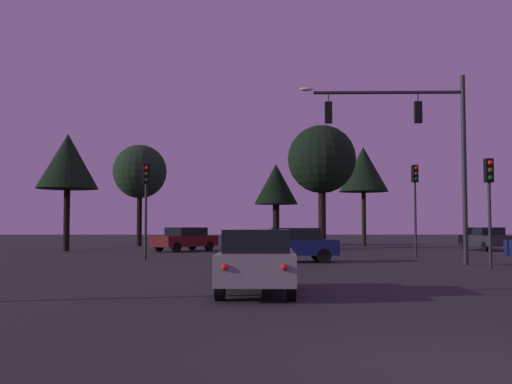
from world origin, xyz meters
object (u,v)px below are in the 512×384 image
at_px(traffic_light_corner_right, 415,192).
at_px(tree_right_cluster, 363,170).
at_px(car_parked_lot, 486,238).
at_px(tree_left_far, 68,162).
at_px(tree_behind_sign, 322,160).
at_px(tree_lot_edge, 276,185).
at_px(traffic_light_corner_left, 489,190).
at_px(traffic_light_median, 146,193).
at_px(tree_center_horizon, 140,172).
at_px(car_far_lane, 185,239).
at_px(car_crossing_left, 292,244).
at_px(traffic_signal_mast_arm, 419,136).
at_px(car_nearside_lane, 257,260).

distance_m(traffic_light_corner_right, tree_right_cluster, 17.05).
distance_m(car_parked_lot, tree_left_far, 27.84).
distance_m(traffic_light_corner_right, car_parked_lot, 11.25).
relative_size(tree_behind_sign, tree_lot_edge, 1.36).
relative_size(traffic_light_corner_left, tree_behind_sign, 0.50).
bearing_deg(traffic_light_median, tree_center_horizon, 101.06).
bearing_deg(car_far_lane, car_parked_lot, 3.35).
distance_m(traffic_light_median, tree_lot_edge, 16.78).
xyz_separation_m(car_crossing_left, car_far_lane, (-6.00, 11.70, 0.00)).
bearing_deg(car_far_lane, traffic_signal_mast_arm, -50.59).
bearing_deg(tree_right_cluster, tree_lot_edge, -147.42).
distance_m(tree_left_far, tree_right_cluster, 22.79).
xyz_separation_m(traffic_light_corner_right, tree_left_far, (-20.42, 7.75, 2.39)).
distance_m(car_parked_lot, tree_lot_edge, 14.69).
bearing_deg(tree_lot_edge, traffic_light_median, -113.84).
relative_size(car_nearside_lane, car_crossing_left, 0.99).
relative_size(traffic_light_median, car_crossing_left, 1.07).
height_order(car_parked_lot, tree_center_horizon, tree_center_horizon).
relative_size(traffic_signal_mast_arm, car_crossing_left, 1.90).
distance_m(car_far_lane, tree_center_horizon, 12.37).
relative_size(car_crossing_left, car_far_lane, 0.95).
distance_m(traffic_light_corner_right, car_crossing_left, 8.46).
bearing_deg(tree_left_far, car_far_lane, -3.42).
bearing_deg(traffic_light_median, car_crossing_left, -11.08).
bearing_deg(tree_left_far, tree_center_horizon, 73.29).
xyz_separation_m(car_crossing_left, tree_left_far, (-13.67, 12.16, 4.96)).
xyz_separation_m(traffic_light_corner_left, tree_center_horizon, (-17.85, 26.34, 3.04)).
height_order(traffic_signal_mast_arm, car_far_lane, traffic_signal_mast_arm).
height_order(traffic_signal_mast_arm, tree_behind_sign, tree_behind_sign).
bearing_deg(car_parked_lot, traffic_signal_mast_arm, -119.96).
bearing_deg(car_parked_lot, tree_right_cluster, 127.72).
bearing_deg(traffic_signal_mast_arm, tree_center_horizon, 123.82).
xyz_separation_m(car_far_lane, tree_lot_edge, (6.02, 4.92, 3.77)).
bearing_deg(traffic_light_corner_right, tree_right_cluster, 88.33).
distance_m(car_crossing_left, tree_right_cluster, 23.05).
height_order(car_parked_lot, tree_behind_sign, tree_behind_sign).
height_order(traffic_light_corner_right, tree_lot_edge, tree_lot_edge).
bearing_deg(tree_center_horizon, tree_left_far, -106.71).
bearing_deg(traffic_light_corner_left, car_crossing_left, 147.88).
distance_m(car_nearside_lane, car_parked_lot, 29.79).
distance_m(car_parked_lot, tree_right_cluster, 11.84).
bearing_deg(traffic_light_corner_right, car_parked_lot, 50.51).
xyz_separation_m(traffic_light_corner_left, tree_right_cluster, (0.14, 25.68, 3.17)).
bearing_deg(tree_right_cluster, car_far_lane, -144.26).
height_order(tree_center_horizon, tree_lot_edge, tree_center_horizon).
distance_m(traffic_signal_mast_arm, car_crossing_left, 7.18).
distance_m(traffic_light_median, tree_left_far, 13.13).
height_order(traffic_light_corner_left, traffic_light_median, traffic_light_median).
bearing_deg(car_nearside_lane, car_parked_lot, 58.80).
bearing_deg(traffic_light_corner_right, car_nearside_lane, -116.43).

